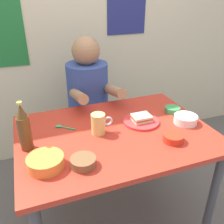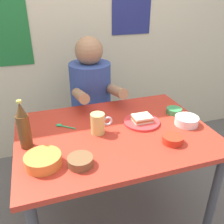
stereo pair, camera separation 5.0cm
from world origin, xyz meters
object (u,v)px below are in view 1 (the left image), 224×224
(person_seated, at_px, (88,89))
(plate_orange, at_px, (141,121))
(dining_table, at_px, (115,145))
(soup_bowl_orange, at_px, (46,161))
(beer_mug, at_px, (99,124))
(stool, at_px, (90,134))
(sandwich, at_px, (141,118))
(beer_bottle, at_px, (24,128))

(person_seated, relative_size, plate_orange, 3.27)
(dining_table, distance_m, soup_bowl_orange, 0.47)
(person_seated, distance_m, plate_orange, 0.61)
(soup_bowl_orange, bearing_deg, person_seated, 62.30)
(dining_table, distance_m, beer_mug, 0.18)
(stool, xyz_separation_m, soup_bowl_orange, (-0.42, -0.81, 0.42))
(plate_orange, height_order, sandwich, sandwich)
(sandwich, bearing_deg, beer_mug, -174.63)
(stool, bearing_deg, soup_bowl_orange, -117.37)
(dining_table, relative_size, soup_bowl_orange, 6.47)
(stool, xyz_separation_m, sandwich, (0.18, -0.59, 0.42))
(dining_table, bearing_deg, plate_orange, 12.07)
(dining_table, bearing_deg, soup_bowl_orange, -156.02)
(person_seated, relative_size, beer_bottle, 2.75)
(sandwich, xyz_separation_m, soup_bowl_orange, (-0.60, -0.22, -0.00))
(soup_bowl_orange, bearing_deg, dining_table, 23.98)
(beer_mug, relative_size, beer_bottle, 0.48)
(dining_table, xyz_separation_m, sandwich, (0.19, 0.04, 0.13))
(dining_table, xyz_separation_m, plate_orange, (0.19, 0.04, 0.10))
(dining_table, relative_size, person_seated, 1.53)
(plate_orange, relative_size, beer_mug, 1.75)
(dining_table, bearing_deg, sandwich, 12.07)
(dining_table, distance_m, plate_orange, 0.22)
(beer_mug, height_order, soup_bowl_orange, beer_mug)
(person_seated, xyz_separation_m, beer_mug, (-0.10, -0.61, 0.03))
(dining_table, relative_size, plate_orange, 5.00)
(plate_orange, bearing_deg, stool, 106.67)
(person_seated, bearing_deg, plate_orange, -73.03)
(stool, distance_m, sandwich, 0.75)
(sandwich, relative_size, beer_bottle, 0.42)
(stool, bearing_deg, sandwich, -73.33)
(dining_table, height_order, stool, dining_table)
(plate_orange, bearing_deg, person_seated, 106.97)
(person_seated, distance_m, beer_bottle, 0.79)
(stool, relative_size, beer_bottle, 1.72)
(beer_mug, xyz_separation_m, soup_bowl_orange, (-0.32, -0.20, -0.03))
(person_seated, bearing_deg, soup_bowl_orange, -117.70)
(dining_table, bearing_deg, person_seated, 89.02)
(beer_bottle, bearing_deg, dining_table, -0.31)
(stool, xyz_separation_m, beer_bottle, (-0.49, -0.63, 0.51))
(person_seated, xyz_separation_m, beer_bottle, (-0.49, -0.62, 0.09))
(stool, xyz_separation_m, beer_mug, (-0.10, -0.62, 0.45))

